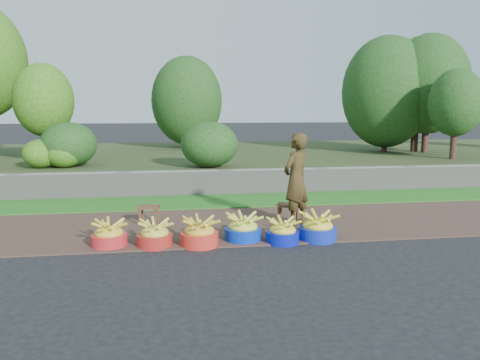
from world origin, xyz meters
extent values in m
plane|color=black|center=(0.00, 0.00, 0.00)|extent=(120.00, 120.00, 0.00)
cube|color=#493229|center=(0.00, 1.25, 0.01)|extent=(80.00, 2.50, 0.02)
cube|color=#296F1F|center=(0.00, 3.25, 0.02)|extent=(80.00, 1.50, 0.04)
cube|color=gray|center=(0.00, 4.10, 0.28)|extent=(80.00, 0.35, 0.55)
cube|color=#33411F|center=(0.00, 9.00, 0.25)|extent=(80.00, 10.00, 0.50)
cylinder|color=#39221D|center=(5.89, 8.46, 1.04)|extent=(0.18, 0.18, 1.09)
ellipsoid|color=#224C1A|center=(5.89, 8.46, 2.46)|extent=(2.91, 2.91, 3.64)
cylinder|color=#39221D|center=(6.75, 5.96, 1.07)|extent=(0.18, 0.18, 1.14)
ellipsoid|color=#224C1A|center=(6.75, 5.96, 2.09)|extent=(1.51, 1.51, 1.89)
cylinder|color=#39221D|center=(-0.54, 10.95, 0.97)|extent=(0.16, 0.16, 0.94)
ellipsoid|color=#224C1A|center=(-0.54, 10.95, 2.20)|extent=(2.54, 2.54, 3.17)
cylinder|color=#39221D|center=(-4.44, 6.78, 1.09)|extent=(0.18, 0.18, 1.18)
ellipsoid|color=#3F751A|center=(-4.44, 6.78, 2.14)|extent=(1.53, 1.53, 1.91)
cylinder|color=#39221D|center=(7.08, 8.00, 1.22)|extent=(0.21, 0.21, 1.43)
ellipsoid|color=#224C1A|center=(7.08, 8.00, 2.70)|extent=(2.56, 2.56, 3.20)
cylinder|color=#39221D|center=(6.89, 8.35, 1.34)|extent=(0.23, 0.23, 1.69)
ellipsoid|color=#3F751A|center=(6.89, 8.35, 2.85)|extent=(2.23, 2.23, 2.78)
ellipsoid|color=#224C1A|center=(-3.68, 5.81, 1.05)|extent=(1.37, 1.37, 1.09)
ellipsoid|color=#224C1A|center=(-0.26, 5.11, 1.06)|extent=(1.40, 1.40, 1.12)
ellipsoid|color=#3F751A|center=(-4.29, 5.60, 0.85)|extent=(0.86, 0.86, 0.69)
ellipsoid|color=#3F751A|center=(-3.75, 5.57, 0.86)|extent=(0.89, 0.89, 0.71)
cylinder|color=red|center=(-2.10, 0.31, 0.09)|extent=(0.50, 0.50, 0.18)
ellipsoid|color=gold|center=(-2.10, 0.31, 0.23)|extent=(0.44, 0.44, 0.29)
cylinder|color=#A3231C|center=(-1.47, 0.22, 0.09)|extent=(0.50, 0.50, 0.18)
ellipsoid|color=gold|center=(-1.47, 0.22, 0.23)|extent=(0.44, 0.44, 0.28)
cylinder|color=red|center=(-0.85, 0.17, 0.10)|extent=(0.54, 0.54, 0.19)
ellipsoid|color=gold|center=(-0.85, 0.17, 0.25)|extent=(0.47, 0.47, 0.31)
cylinder|color=#082EB7|center=(-0.21, 0.32, 0.10)|extent=(0.53, 0.53, 0.19)
ellipsoid|color=#D1D840|center=(-0.21, 0.32, 0.25)|extent=(0.47, 0.47, 0.31)
cylinder|color=#0916A8|center=(0.34, 0.13, 0.09)|extent=(0.48, 0.48, 0.17)
ellipsoid|color=yellow|center=(0.34, 0.13, 0.22)|extent=(0.42, 0.42, 0.27)
cylinder|color=#1128AE|center=(0.88, 0.19, 0.10)|extent=(0.55, 0.55, 0.20)
ellipsoid|color=yellow|center=(0.88, 0.19, 0.25)|extent=(0.48, 0.48, 0.31)
cube|color=#553621|center=(-1.60, 1.50, 0.30)|extent=(0.39, 0.32, 0.04)
cylinder|color=#553621|center=(-1.75, 1.44, 0.15)|extent=(0.04, 0.04, 0.26)
cylinder|color=#553621|center=(-1.49, 1.38, 0.15)|extent=(0.04, 0.04, 0.26)
cylinder|color=#553621|center=(-1.71, 1.61, 0.15)|extent=(0.04, 0.04, 0.26)
cylinder|color=#553621|center=(-1.46, 1.56, 0.15)|extent=(0.04, 0.04, 0.26)
cube|color=#553621|center=(0.71, 1.25, 0.31)|extent=(0.44, 0.39, 0.04)
cylinder|color=#553621|center=(0.54, 1.22, 0.16)|extent=(0.04, 0.04, 0.27)
cylinder|color=#553621|center=(0.79, 1.11, 0.16)|extent=(0.04, 0.04, 0.27)
cylinder|color=#553621|center=(0.62, 1.39, 0.16)|extent=(0.04, 0.04, 0.27)
cylinder|color=#553621|center=(0.87, 1.28, 0.16)|extent=(0.04, 0.04, 0.27)
imported|color=black|center=(0.79, 1.05, 0.78)|extent=(0.65, 0.63, 1.51)
camera|label=1|loc=(-1.26, -6.22, 1.91)|focal=35.00mm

